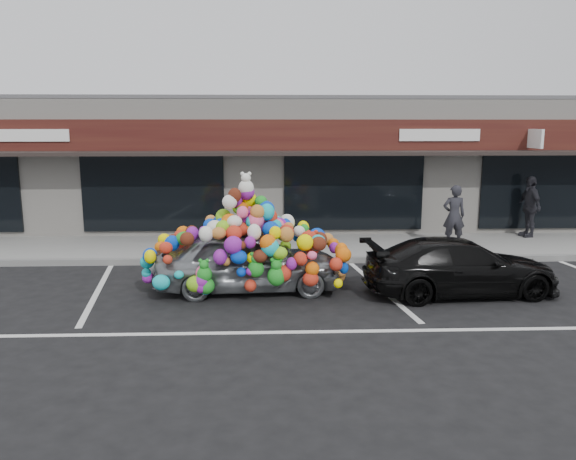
{
  "coord_description": "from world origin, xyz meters",
  "views": [
    {
      "loc": [
        0.38,
        -11.3,
        3.48
      ],
      "look_at": [
        0.86,
        1.4,
        1.07
      ],
      "focal_mm": 35.0,
      "sensor_mm": 36.0,
      "label": 1
    }
  ],
  "objects_px": {
    "pedestrian_a": "(454,216)",
    "pedestrian_c": "(529,207)",
    "black_sedan": "(460,267)",
    "toy_car": "(248,253)"
  },
  "relations": [
    {
      "from": "pedestrian_c",
      "to": "pedestrian_a",
      "type": "bearing_deg",
      "value": -70.94
    },
    {
      "from": "toy_car",
      "to": "pedestrian_c",
      "type": "bearing_deg",
      "value": -63.15
    },
    {
      "from": "pedestrian_c",
      "to": "toy_car",
      "type": "bearing_deg",
      "value": -64.95
    },
    {
      "from": "pedestrian_a",
      "to": "pedestrian_c",
      "type": "xyz_separation_m",
      "value": [
        2.66,
        1.18,
        0.06
      ]
    },
    {
      "from": "black_sedan",
      "to": "pedestrian_a",
      "type": "bearing_deg",
      "value": -20.75
    },
    {
      "from": "pedestrian_a",
      "to": "pedestrian_c",
      "type": "bearing_deg",
      "value": -153.48
    },
    {
      "from": "toy_car",
      "to": "pedestrian_a",
      "type": "distance_m",
      "value": 6.6
    },
    {
      "from": "pedestrian_a",
      "to": "black_sedan",
      "type": "bearing_deg",
      "value": 76.28
    },
    {
      "from": "toy_car",
      "to": "pedestrian_a",
      "type": "relative_size",
      "value": 2.51
    },
    {
      "from": "pedestrian_a",
      "to": "pedestrian_c",
      "type": "relative_size",
      "value": 0.93
    }
  ]
}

